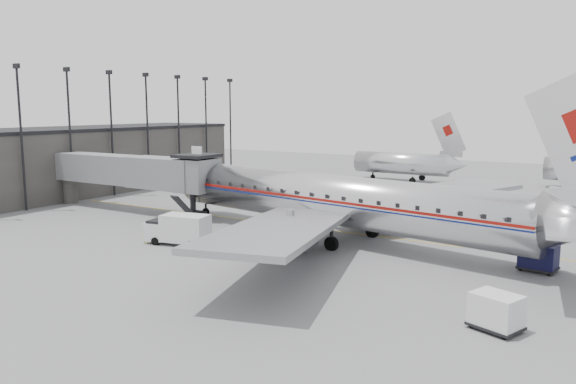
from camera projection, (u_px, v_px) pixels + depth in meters
name	position (u px, v px, depth m)	size (l,w,h in m)	color
ground	(250.00, 238.00, 47.03)	(160.00, 160.00, 0.00)	slate
terminal	(78.00, 161.00, 72.28)	(12.00, 46.00, 8.00)	#3A3634
apron_line	(316.00, 228.00, 50.57)	(0.15, 60.00, 0.01)	gold
jet_bridge	(138.00, 172.00, 58.03)	(21.00, 6.20, 7.10)	slate
floodlight_masts	(130.00, 127.00, 70.85)	(0.90, 42.25, 15.25)	black
distant_aircraft_near	(403.00, 162.00, 83.08)	(16.39, 3.20, 10.26)	silver
airliner	(339.00, 201.00, 45.46)	(41.60, 38.25, 13.24)	silver
service_van	(178.00, 229.00, 44.56)	(5.43, 2.83, 2.43)	silver
baggage_cart_navy	(539.00, 257.00, 37.32)	(2.61, 2.13, 1.86)	black
baggage_cart_white	(496.00, 311.00, 27.36)	(2.80, 2.47, 1.83)	silver
ramp_worker	(145.00, 234.00, 44.93)	(0.56, 0.36, 1.52)	#A4E21A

